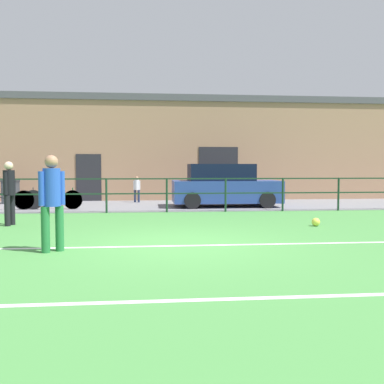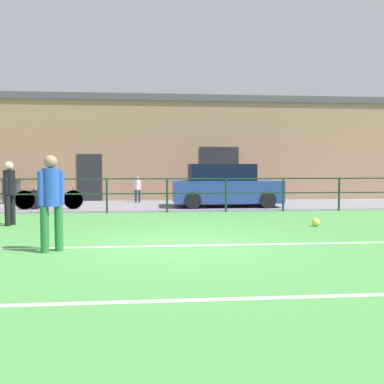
{
  "view_description": "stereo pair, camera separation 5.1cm",
  "coord_description": "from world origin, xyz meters",
  "px_view_note": "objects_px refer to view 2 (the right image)",
  "views": [
    {
      "loc": [
        -0.55,
        -8.27,
        1.5
      ],
      "look_at": [
        0.57,
        3.11,
        0.84
      ],
      "focal_mm": 39.83,
      "sensor_mm": 36.0,
      "label": 1
    },
    {
      "loc": [
        -0.5,
        -8.27,
        1.5
      ],
      "look_at": [
        0.57,
        3.11,
        0.84
      ],
      "focal_mm": 39.83,
      "sensor_mm": 36.0,
      "label": 2
    }
  ],
  "objects_px": {
    "player_striker": "(51,197)",
    "bicycle_parked_1": "(49,199)",
    "spectator_child": "(138,188)",
    "player_goalkeeper": "(9,189)",
    "parked_car_red": "(225,186)",
    "soccer_ball_spare": "(316,222)",
    "bicycle_parked_2": "(48,199)",
    "bicycle_parked_3": "(11,199)",
    "trash_bin_0": "(12,192)"
  },
  "relations": [
    {
      "from": "player_striker",
      "to": "bicycle_parked_1",
      "type": "height_order",
      "value": "player_striker"
    },
    {
      "from": "player_striker",
      "to": "spectator_child",
      "type": "height_order",
      "value": "player_striker"
    },
    {
      "from": "bicycle_parked_1",
      "to": "player_goalkeeper",
      "type": "bearing_deg",
      "value": -90.54
    },
    {
      "from": "player_goalkeeper",
      "to": "parked_car_red",
      "type": "relative_size",
      "value": 0.41
    },
    {
      "from": "player_striker",
      "to": "bicycle_parked_1",
      "type": "relative_size",
      "value": 0.73
    },
    {
      "from": "bicycle_parked_1",
      "to": "player_striker",
      "type": "bearing_deg",
      "value": -76.49
    },
    {
      "from": "soccer_ball_spare",
      "to": "spectator_child",
      "type": "height_order",
      "value": "spectator_child"
    },
    {
      "from": "player_goalkeeper",
      "to": "soccer_ball_spare",
      "type": "relative_size",
      "value": 7.79
    },
    {
      "from": "soccer_ball_spare",
      "to": "spectator_child",
      "type": "relative_size",
      "value": 0.19
    },
    {
      "from": "bicycle_parked_1",
      "to": "bicycle_parked_2",
      "type": "xyz_separation_m",
      "value": [
        -0.03,
        -0.0,
        -0.0
      ]
    },
    {
      "from": "spectator_child",
      "to": "bicycle_parked_3",
      "type": "xyz_separation_m",
      "value": [
        -4.34,
        -2.79,
        -0.27
      ]
    },
    {
      "from": "player_striker",
      "to": "bicycle_parked_3",
      "type": "distance_m",
      "value": 8.39
    },
    {
      "from": "bicycle_parked_1",
      "to": "bicycle_parked_2",
      "type": "bearing_deg",
      "value": -180.0
    },
    {
      "from": "player_striker",
      "to": "parked_car_red",
      "type": "bearing_deg",
      "value": 28.43
    },
    {
      "from": "soccer_ball_spare",
      "to": "bicycle_parked_3",
      "type": "relative_size",
      "value": 0.09
    },
    {
      "from": "trash_bin_0",
      "to": "soccer_ball_spare",
      "type": "bearing_deg",
      "value": -37.53
    },
    {
      "from": "trash_bin_0",
      "to": "spectator_child",
      "type": "bearing_deg",
      "value": 1.37
    },
    {
      "from": "bicycle_parked_1",
      "to": "trash_bin_0",
      "type": "xyz_separation_m",
      "value": [
        -2.14,
        2.67,
        0.14
      ]
    },
    {
      "from": "bicycle_parked_2",
      "to": "player_goalkeeper",
      "type": "bearing_deg",
      "value": -90.14
    },
    {
      "from": "soccer_ball_spare",
      "to": "bicycle_parked_1",
      "type": "distance_m",
      "value": 9.28
    },
    {
      "from": "player_striker",
      "to": "bicycle_parked_2",
      "type": "xyz_separation_m",
      "value": [
        -1.89,
        7.74,
        -0.61
      ]
    },
    {
      "from": "parked_car_red",
      "to": "soccer_ball_spare",
      "type": "bearing_deg",
      "value": -75.76
    },
    {
      "from": "parked_car_red",
      "to": "bicycle_parked_2",
      "type": "xyz_separation_m",
      "value": [
        -6.44,
        -0.55,
        -0.41
      ]
    },
    {
      "from": "spectator_child",
      "to": "player_goalkeeper",
      "type": "bearing_deg",
      "value": 81.51
    },
    {
      "from": "parked_car_red",
      "to": "trash_bin_0",
      "type": "distance_m",
      "value": 8.82
    },
    {
      "from": "bicycle_parked_2",
      "to": "trash_bin_0",
      "type": "xyz_separation_m",
      "value": [
        -2.11,
        2.67,
        0.14
      ]
    },
    {
      "from": "spectator_child",
      "to": "bicycle_parked_1",
      "type": "height_order",
      "value": "spectator_child"
    },
    {
      "from": "player_goalkeeper",
      "to": "bicycle_parked_2",
      "type": "bearing_deg",
      "value": 10.6
    },
    {
      "from": "bicycle_parked_3",
      "to": "player_striker",
      "type": "bearing_deg",
      "value": -67.7
    },
    {
      "from": "player_striker",
      "to": "soccer_ball_spare",
      "type": "height_order",
      "value": "player_striker"
    },
    {
      "from": "player_goalkeeper",
      "to": "bicycle_parked_1",
      "type": "relative_size",
      "value": 0.71
    },
    {
      "from": "player_goalkeeper",
      "to": "parked_car_red",
      "type": "bearing_deg",
      "value": -43.6
    },
    {
      "from": "trash_bin_0",
      "to": "parked_car_red",
      "type": "bearing_deg",
      "value": -13.86
    },
    {
      "from": "soccer_ball_spare",
      "to": "player_goalkeeper",
      "type": "bearing_deg",
      "value": 173.42
    },
    {
      "from": "spectator_child",
      "to": "bicycle_parked_1",
      "type": "distance_m",
      "value": 4.12
    },
    {
      "from": "player_goalkeeper",
      "to": "parked_car_red",
      "type": "height_order",
      "value": "player_goalkeeper"
    },
    {
      "from": "player_striker",
      "to": "trash_bin_0",
      "type": "relative_size",
      "value": 1.76
    },
    {
      "from": "soccer_ball_spare",
      "to": "bicycle_parked_3",
      "type": "xyz_separation_m",
      "value": [
        -9.14,
        4.98,
        0.27
      ]
    },
    {
      "from": "soccer_ball_spare",
      "to": "parked_car_red",
      "type": "bearing_deg",
      "value": 104.24
    },
    {
      "from": "bicycle_parked_3",
      "to": "parked_car_red",
      "type": "bearing_deg",
      "value": 4.1
    },
    {
      "from": "bicycle_parked_3",
      "to": "trash_bin_0",
      "type": "bearing_deg",
      "value": 107.21
    },
    {
      "from": "bicycle_parked_1",
      "to": "spectator_child",
      "type": "bearing_deg",
      "value": 42.71
    },
    {
      "from": "parked_car_red",
      "to": "bicycle_parked_2",
      "type": "height_order",
      "value": "parked_car_red"
    },
    {
      "from": "soccer_ball_spare",
      "to": "bicycle_parked_3",
      "type": "bearing_deg",
      "value": 151.38
    },
    {
      "from": "player_striker",
      "to": "bicycle_parked_3",
      "type": "bearing_deg",
      "value": 79.48
    },
    {
      "from": "bicycle_parked_1",
      "to": "bicycle_parked_2",
      "type": "height_order",
      "value": "bicycle_parked_1"
    },
    {
      "from": "player_striker",
      "to": "parked_car_red",
      "type": "distance_m",
      "value": 9.47
    },
    {
      "from": "parked_car_red",
      "to": "player_striker",
      "type": "bearing_deg",
      "value": -118.76
    },
    {
      "from": "parked_car_red",
      "to": "bicycle_parked_1",
      "type": "relative_size",
      "value": 1.72
    },
    {
      "from": "player_goalkeeper",
      "to": "trash_bin_0",
      "type": "distance_m",
      "value": 7.08
    }
  ]
}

